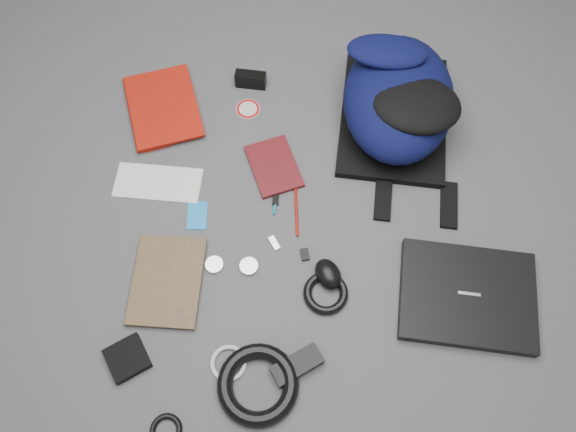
{
  "coord_description": "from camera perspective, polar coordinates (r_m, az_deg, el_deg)",
  "views": [
    {
      "loc": [
        -0.1,
        -0.67,
        1.45
      ],
      "look_at": [
        0.0,
        0.0,
        0.02
      ],
      "focal_mm": 35.0,
      "sensor_mm": 36.0,
      "label": 1
    }
  ],
  "objects": [
    {
      "name": "pen_teal",
      "position": [
        1.64,
        -1.03,
        2.45
      ],
      "size": [
        0.05,
        0.14,
        0.01
      ],
      "primitive_type": "cylinder",
      "rotation": [
        1.57,
        0.0,
        -0.32
      ],
      "color": "#0E8282",
      "rests_on": "ground"
    },
    {
      "name": "key_fob",
      "position": [
        1.55,
        1.73,
        -3.93
      ],
      "size": [
        0.02,
        0.03,
        0.01
      ],
      "primitive_type": "cube",
      "rotation": [
        0.0,
        0.0,
        0.02
      ],
      "color": "black",
      "rests_on": "ground"
    },
    {
      "name": "power_cord_coil",
      "position": [
        1.45,
        -3.07,
        -16.72
      ],
      "size": [
        0.24,
        0.24,
        0.04
      ],
      "primitive_type": "torus",
      "rotation": [
        0.0,
        0.0,
        -0.2
      ],
      "color": "black",
      "rests_on": "ground"
    },
    {
      "name": "envelope",
      "position": [
        1.7,
        -13.07,
        3.32
      ],
      "size": [
        0.27,
        0.17,
        0.0
      ],
      "primitive_type": "cube",
      "rotation": [
        0.0,
        0.0,
        -0.24
      ],
      "color": "silver",
      "rests_on": "ground"
    },
    {
      "name": "cable_coil",
      "position": [
        1.51,
        3.85,
        -7.81
      ],
      "size": [
        0.16,
        0.16,
        0.02
      ],
      "primitive_type": "torus",
      "rotation": [
        0.0,
        0.0,
        0.41
      ],
      "color": "black",
      "rests_on": "ground"
    },
    {
      "name": "mouse",
      "position": [
        1.52,
        4.11,
        -5.9
      ],
      "size": [
        0.09,
        0.11,
        0.05
      ],
      "primitive_type": "ellipsoid",
      "rotation": [
        0.0,
        0.0,
        0.3
      ],
      "color": "black",
      "rests_on": "ground"
    },
    {
      "name": "comic_book",
      "position": [
        1.58,
        -15.48,
        -6.17
      ],
      "size": [
        0.24,
        0.29,
        0.02
      ],
      "primitive_type": "imported",
      "rotation": [
        0.0,
        0.0,
        -0.22
      ],
      "color": "#AF840C",
      "rests_on": "ground"
    },
    {
      "name": "pen_red",
      "position": [
        1.61,
        0.86,
        0.42
      ],
      "size": [
        0.03,
        0.15,
        0.01
      ],
      "primitive_type": "cylinder",
      "rotation": [
        1.57,
        0.0,
        -0.12
      ],
      "color": "#9D120C",
      "rests_on": "ground"
    },
    {
      "name": "white_cable_coil",
      "position": [
        1.48,
        -6.07,
        -14.64
      ],
      "size": [
        0.12,
        0.12,
        0.01
      ],
      "primitive_type": "torus",
      "rotation": [
        0.0,
        0.0,
        0.41
      ],
      "color": "silver",
      "rests_on": "ground"
    },
    {
      "name": "dvd_case",
      "position": [
        1.67,
        -1.44,
        5.06
      ],
      "size": [
        0.16,
        0.2,
        0.01
      ],
      "primitive_type": "cube",
      "rotation": [
        0.0,
        0.0,
        0.19
      ],
      "color": "#460D10",
      "rests_on": "ground"
    },
    {
      "name": "backpack",
      "position": [
        1.72,
        11.16,
        11.7
      ],
      "size": [
        0.47,
        0.58,
        0.21
      ],
      "primitive_type": null,
      "rotation": [
        0.0,
        0.0,
        -0.28
      ],
      "color": "black",
      "rests_on": "ground"
    },
    {
      "name": "power_brick",
      "position": [
        1.46,
        0.9,
        -14.91
      ],
      "size": [
        0.14,
        0.1,
        0.03
      ],
      "primitive_type": "cube",
      "rotation": [
        0.0,
        0.0,
        0.37
      ],
      "color": "black",
      "rests_on": "ground"
    },
    {
      "name": "usb_black",
      "position": [
        1.63,
        -1.25,
        1.89
      ],
      "size": [
        0.03,
        0.05,
        0.01
      ],
      "primitive_type": "cube",
      "rotation": [
        0.0,
        0.0,
        -0.21
      ],
      "color": "black",
      "rests_on": "ground"
    },
    {
      "name": "pouch",
      "position": [
        1.52,
        -16.02,
        -13.74
      ],
      "size": [
        0.12,
        0.12,
        0.02
      ],
      "primitive_type": "cube",
      "rotation": [
        0.0,
        0.0,
        0.37
      ],
      "color": "black",
      "rests_on": "ground"
    },
    {
      "name": "id_badge",
      "position": [
        1.63,
        -9.21,
        0.04
      ],
      "size": [
        0.07,
        0.09,
        0.0
      ],
      "primitive_type": "cube",
      "rotation": [
        0.0,
        0.0,
        -0.14
      ],
      "color": "#1D87DB",
      "rests_on": "ground"
    },
    {
      "name": "headphone_right",
      "position": [
        1.54,
        -4.0,
        -5.13
      ],
      "size": [
        0.05,
        0.05,
        0.01
      ],
      "primitive_type": "cylinder",
      "rotation": [
        0.0,
        0.0,
        0.07
      ],
      "color": "#B3B3B5",
      "rests_on": "ground"
    },
    {
      "name": "compact_camera",
      "position": [
        1.84,
        -3.81,
        13.66
      ],
      "size": [
        0.1,
        0.06,
        0.05
      ],
      "primitive_type": "cube",
      "rotation": [
        0.0,
        0.0,
        -0.28
      ],
      "color": "black",
      "rests_on": "ground"
    },
    {
      "name": "earbud_coil",
      "position": [
        1.48,
        -12.29,
        -20.49
      ],
      "size": [
        0.09,
        0.09,
        0.01
      ],
      "primitive_type": "torus",
      "rotation": [
        0.0,
        0.0,
        0.21
      ],
      "color": "black",
      "rests_on": "ground"
    },
    {
      "name": "laptop",
      "position": [
        1.58,
        17.75,
        -7.73
      ],
      "size": [
        0.42,
        0.36,
        0.04
      ],
      "primitive_type": "cube",
      "rotation": [
        0.0,
        0.0,
        -0.28
      ],
      "color": "black",
      "rests_on": "ground"
    },
    {
      "name": "headphone_left",
      "position": [
        1.56,
        -7.5,
        -4.94
      ],
      "size": [
        0.05,
        0.05,
        0.01
      ],
      "primitive_type": "cylinder",
      "rotation": [
        0.0,
        0.0,
        0.12
      ],
      "color": "silver",
      "rests_on": "ground"
    },
    {
      "name": "ground",
      "position": [
        1.6,
        0.0,
        -0.3
      ],
      "size": [
        4.0,
        4.0,
        0.0
      ],
      "primitive_type": "plane",
      "color": "#4F4F51",
      "rests_on": "ground"
    },
    {
      "name": "usb_silver",
      "position": [
        1.57,
        -1.4,
        -2.78
      ],
      "size": [
        0.03,
        0.05,
        0.01
      ],
      "primitive_type": "cube",
      "rotation": [
        0.0,
        0.0,
        0.34
      ],
      "color": "silver",
      "rests_on": "ground"
    },
    {
      "name": "textbook_red",
      "position": [
        1.83,
        -15.81,
        9.81
      ],
      "size": [
        0.24,
        0.31,
        0.03
      ],
      "primitive_type": "imported",
      "rotation": [
        0.0,
        0.0,
        0.13
      ],
      "color": "#951108",
      "rests_on": "ground"
    },
    {
      "name": "sticker_disc",
      "position": [
        1.8,
        -4.08,
        10.78
      ],
      "size": [
        0.09,
        0.09,
        0.0
      ],
      "primitive_type": "cylinder",
      "rotation": [
        0.0,
        0.0,
        -0.15
      ],
      "color": "silver",
      "rests_on": "ground"
    }
  ]
}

